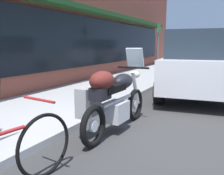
% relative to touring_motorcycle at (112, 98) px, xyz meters
% --- Properties ---
extents(ground_plane, '(80.00, 80.00, 0.00)m').
position_rel_touring_motorcycle_xyz_m(ground_plane, '(-0.02, -0.79, -0.60)').
color(ground_plane, '#363636').
extents(storefront_building, '(20.31, 0.90, 5.84)m').
position_rel_touring_motorcycle_xyz_m(storefront_building, '(6.13, 3.46, 2.27)').
color(storefront_building, brown).
rests_on(storefront_building, ground_plane).
extents(sidewalk_curb, '(30.00, 2.73, 0.12)m').
position_rel_touring_motorcycle_xyz_m(sidewalk_curb, '(8.98, 1.94, -0.54)').
color(sidewalk_curb, '#ADADAD').
rests_on(sidewalk_curb, ground_plane).
extents(touring_motorcycle, '(2.10, 0.72, 1.38)m').
position_rel_touring_motorcycle_xyz_m(touring_motorcycle, '(0.00, 0.00, 0.00)').
color(touring_motorcycle, black).
rests_on(touring_motorcycle, ground_plane).
extents(parked_minivan, '(4.78, 2.39, 1.78)m').
position_rel_touring_motorcycle_xyz_m(parked_minivan, '(3.89, -0.90, 0.34)').
color(parked_minivan, silver).
rests_on(parked_minivan, ground_plane).
extents(parking_sign_pole, '(0.44, 0.07, 2.21)m').
position_rel_touring_motorcycle_xyz_m(parking_sign_pole, '(7.36, 1.35, 0.85)').
color(parking_sign_pole, '#59595B').
rests_on(parking_sign_pole, sidewalk_curb).
extents(parked_car_down_block, '(4.73, 2.27, 1.80)m').
position_rel_touring_motorcycle_xyz_m(parked_car_down_block, '(12.94, -1.10, 0.36)').
color(parked_car_down_block, '#B7B7BC').
rests_on(parked_car_down_block, ground_plane).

